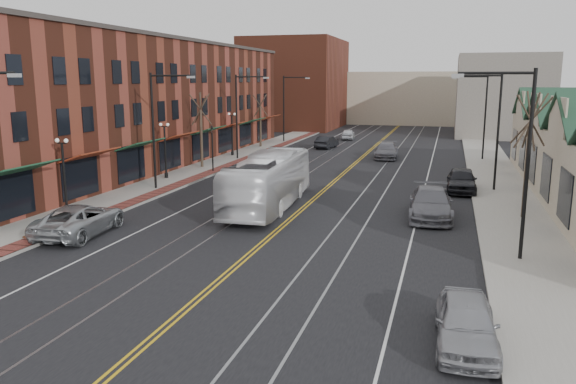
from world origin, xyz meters
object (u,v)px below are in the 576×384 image
Objects in this scene: parked_car_b at (431,203)px; parked_car_c at (431,203)px; parked_suv at (80,220)px; parked_car_d at (461,180)px; parked_car_a at (466,323)px; transit_bus at (269,181)px.

parked_car_c reaches higher than parked_car_b.
parked_car_d is at bearing -142.83° from parked_suv.
parked_car_c reaches higher than parked_car_a.
transit_bus is 2.52× the size of parked_car_b.
parked_car_b is 8.17m from parked_car_d.
parked_car_c reaches higher than parked_car_d.
parked_car_c is (9.58, 0.07, -0.80)m from transit_bus.
parked_car_d is at bearing 75.45° from parked_car_b.
parked_suv is at bearing -156.21° from parked_car_c.
parked_suv is 0.97× the size of parked_car_c.
parked_car_d is (11.37, 8.37, -0.80)m from transit_bus.
transit_bus reaches higher than parked_car_d.
parked_suv is 18.97m from parked_car_b.
parked_car_b is (16.80, 8.82, -0.02)m from parked_suv.
parked_suv is at bearing -154.23° from parked_car_b.
transit_bus is 11.12m from parked_suv.
transit_bus reaches higher than parked_car_c.
parked_suv is at bearing -137.97° from parked_car_d.
parked_car_a is at bearing -90.58° from parked_car_d.
parked_car_b is at bearing 93.76° from parked_car_a.
parked_suv is 1.15× the size of parked_car_d.
transit_bus is 2.03× the size of parked_car_c.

